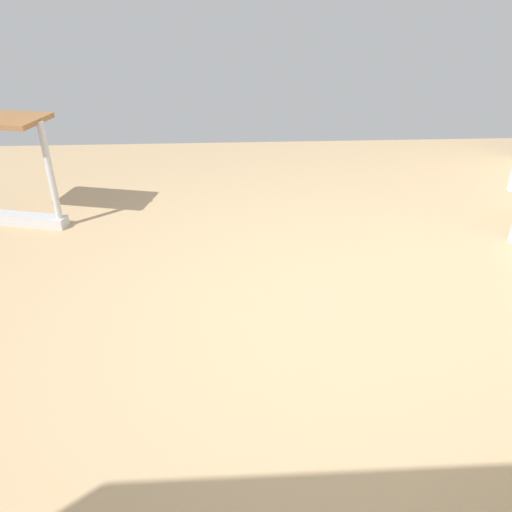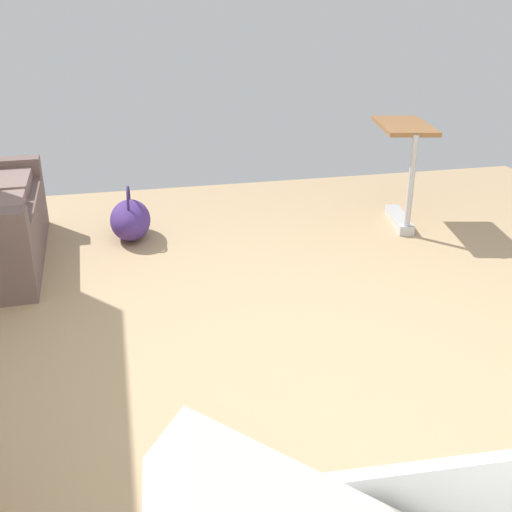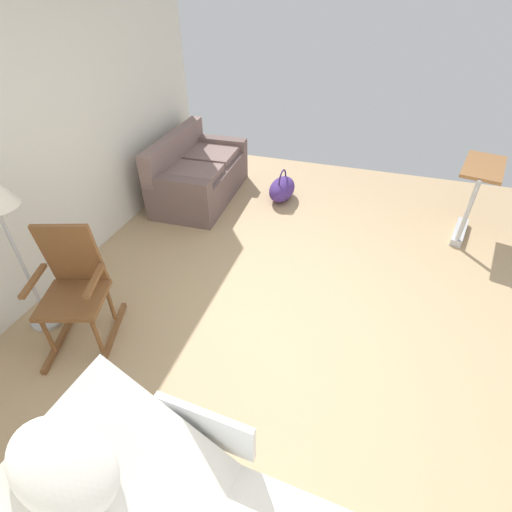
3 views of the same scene
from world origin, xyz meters
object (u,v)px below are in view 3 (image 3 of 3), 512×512
(rocking_chair, at_px, (75,288))
(duffel_bag, at_px, (282,189))
(couch, at_px, (199,176))
(overbed_table, at_px, (474,193))

(rocking_chair, xyz_separation_m, duffel_bag, (2.88, -0.98, -0.35))
(couch, bearing_deg, overbed_table, -88.15)
(overbed_table, xyz_separation_m, duffel_bag, (0.16, 2.28, -0.38))
(duffel_bag, bearing_deg, rocking_chair, 161.23)
(couch, relative_size, overbed_table, 1.86)
(rocking_chair, bearing_deg, overbed_table, -50.14)
(rocking_chair, height_order, duffel_bag, rocking_chair)
(couch, xyz_separation_m, overbed_table, (0.11, -3.39, 0.23))
(couch, height_order, overbed_table, couch)
(overbed_table, relative_size, duffel_bag, 1.52)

